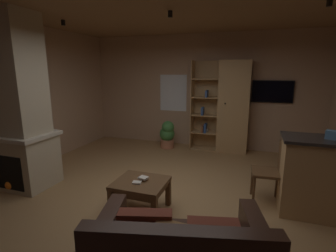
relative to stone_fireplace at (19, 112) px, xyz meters
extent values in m
cube|color=#A37A4C|center=(2.31, 0.29, -1.27)|extent=(5.72, 5.92, 0.02)
cube|color=tan|center=(2.31, 3.27, 0.13)|extent=(5.84, 0.06, 2.80)
cube|color=tan|center=(-0.58, 0.29, 0.13)|extent=(0.06, 5.92, 2.80)
cube|color=#8E6B47|center=(2.31, 0.29, 1.54)|extent=(5.72, 5.92, 0.02)
cube|color=white|center=(1.59, 3.24, 0.09)|extent=(0.71, 0.01, 0.93)
cube|color=#BCAD8E|center=(0.00, 0.01, -0.84)|extent=(0.90, 0.70, 0.85)
cube|color=#BCAD8E|center=(0.00, 0.01, 0.56)|extent=(0.76, 0.59, 1.95)
cube|color=beige|center=(0.00, 0.01, -0.38)|extent=(0.98, 0.78, 0.06)
cube|color=black|center=(0.00, -0.31, -0.91)|extent=(0.63, 0.08, 0.55)
sphere|color=orange|center=(0.00, -0.32, -1.12)|extent=(0.14, 0.14, 0.14)
cube|color=tan|center=(3.15, 2.99, -0.19)|extent=(0.70, 0.38, 2.15)
cube|color=tan|center=(2.48, 3.17, -0.19)|extent=(0.65, 0.02, 2.15)
cube|color=tan|center=(2.16, 2.99, -0.19)|extent=(0.02, 0.38, 2.15)
sphere|color=black|center=(2.97, 2.79, -0.08)|extent=(0.04, 0.04, 0.04)
cube|color=tan|center=(2.48, 2.99, -1.25)|extent=(0.65, 0.38, 0.02)
cube|color=tan|center=(2.48, 2.99, -0.83)|extent=(0.65, 0.38, 0.02)
cube|color=tan|center=(2.48, 2.99, -0.40)|extent=(0.65, 0.38, 0.02)
cube|color=tan|center=(2.48, 2.99, 0.03)|extent=(0.65, 0.38, 0.02)
cube|color=tan|center=(2.48, 2.99, 0.46)|extent=(0.65, 0.38, 0.02)
cube|color=#2D4C8C|center=(2.43, 2.94, -0.30)|extent=(0.04, 0.23, 0.18)
cube|color=#2D4C8C|center=(2.52, 2.94, 0.12)|extent=(0.04, 0.23, 0.16)
cube|color=#2D4C8C|center=(2.52, 2.94, -0.72)|extent=(0.05, 0.23, 0.21)
cube|color=brown|center=(2.45, 2.94, -0.74)|extent=(0.04, 0.23, 0.17)
sphere|color=beige|center=(2.53, 2.99, -0.78)|extent=(0.10, 0.10, 0.10)
cube|color=#598CBF|center=(4.53, 0.55, -0.14)|extent=(0.15, 0.15, 0.11)
cube|color=#382116|center=(2.43, -1.35, -0.93)|extent=(0.36, 0.87, 0.67)
cube|color=olive|center=(3.08, -1.36, -0.70)|extent=(0.38, 0.20, 0.36)
cube|color=brown|center=(3.33, -1.18, -0.71)|extent=(0.45, 0.26, 0.35)
cube|color=brown|center=(2.78, -1.31, -0.70)|extent=(0.48, 0.28, 0.41)
cube|color=brown|center=(2.19, -0.13, -0.85)|extent=(0.69, 0.62, 0.05)
cube|color=brown|center=(2.19, -0.13, -0.91)|extent=(0.62, 0.56, 0.08)
cube|color=brown|center=(1.89, -0.40, -1.07)|extent=(0.07, 0.07, 0.39)
cube|color=brown|center=(2.50, -0.40, -1.07)|extent=(0.07, 0.07, 0.39)
cube|color=brown|center=(1.89, 0.14, -1.07)|extent=(0.07, 0.07, 0.39)
cube|color=brown|center=(2.50, 0.14, -1.07)|extent=(0.07, 0.07, 0.39)
cube|color=beige|center=(2.17, -0.21, -0.81)|extent=(0.13, 0.10, 0.03)
cube|color=beige|center=(2.21, -0.09, -0.79)|extent=(0.14, 0.13, 0.02)
cube|color=brown|center=(3.83, 0.70, -0.80)|extent=(0.45, 0.45, 0.04)
cube|color=brown|center=(4.02, 0.72, -0.56)|extent=(0.07, 0.40, 0.44)
cylinder|color=brown|center=(3.64, 0.87, -1.03)|extent=(0.04, 0.04, 0.46)
cylinder|color=brown|center=(3.67, 0.51, -1.03)|extent=(0.04, 0.04, 0.46)
cylinder|color=brown|center=(4.00, 0.89, -1.03)|extent=(0.04, 0.04, 0.46)
cylinder|color=brown|center=(4.02, 0.54, -1.03)|extent=(0.04, 0.04, 0.46)
cylinder|color=#B77051|center=(1.58, 2.80, -1.16)|extent=(0.34, 0.34, 0.21)
sphere|color=#3D7F3D|center=(1.57, 2.82, -0.91)|extent=(0.38, 0.38, 0.38)
sphere|color=#3D7F3D|center=(1.61, 2.77, -0.73)|extent=(0.31, 0.31, 0.31)
cube|color=black|center=(3.97, 3.21, 0.18)|extent=(0.89, 0.05, 0.50)
cube|color=black|center=(3.97, 3.19, 0.18)|extent=(0.85, 0.01, 0.46)
cylinder|color=black|center=(0.36, 0.78, 1.46)|extent=(0.07, 0.07, 0.09)
cylinder|color=black|center=(2.33, 0.74, 1.46)|extent=(0.07, 0.07, 0.09)
cylinder|color=black|center=(4.37, 0.75, 1.46)|extent=(0.07, 0.07, 0.09)
camera|label=1|loc=(3.57, -3.02, 0.64)|focal=26.92mm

